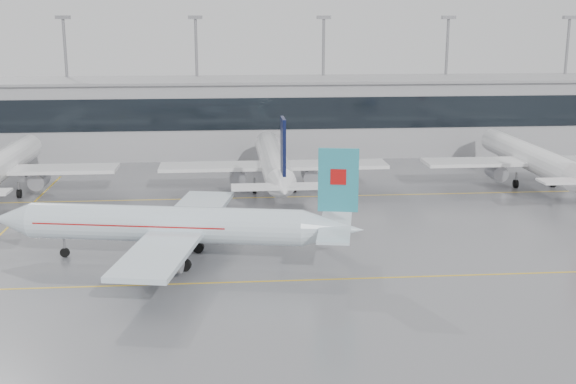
{
  "coord_description": "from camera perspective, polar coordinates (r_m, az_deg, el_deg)",
  "views": [
    {
      "loc": [
        -6.06,
        -58.67,
        22.08
      ],
      "look_at": [
        0.0,
        12.0,
        5.0
      ],
      "focal_mm": 45.0,
      "sensor_mm": 36.0,
      "label": 1
    }
  ],
  "objects": [
    {
      "name": "ground",
      "position": [
        62.98,
        0.94,
        -6.99
      ],
      "size": [
        320.0,
        320.0,
        0.0
      ],
      "primitive_type": "plane",
      "color": "slate",
      "rests_on": "ground"
    },
    {
      "name": "light_masts",
      "position": [
        127.12,
        -2.19,
        9.59
      ],
      "size": [
        156.4,
        1.0,
        22.6
      ],
      "color": "gray",
      "rests_on": "ground"
    },
    {
      "name": "parked_jet_c",
      "position": [
        94.37,
        -1.13,
        2.31
      ],
      "size": [
        29.64,
        36.96,
        11.72
      ],
      "rotation": [
        0.0,
        0.0,
        1.57
      ],
      "color": "white",
      "rests_on": "ground"
    },
    {
      "name": "terminal_roof",
      "position": [
        121.23,
        -2.04,
        8.86
      ],
      "size": [
        182.0,
        16.0,
        0.4
      ],
      "primitive_type": "cube",
      "color": "gray",
      "rests_on": "ground"
    },
    {
      "name": "terminal",
      "position": [
        121.89,
        -2.02,
        5.95
      ],
      "size": [
        180.0,
        15.0,
        12.0
      ],
      "primitive_type": "cube",
      "color": "#9A9A9E",
      "rests_on": "ground"
    },
    {
      "name": "taxi_line_north",
      "position": [
        91.58,
        -0.96,
        -0.41
      ],
      "size": [
        120.0,
        0.25,
        0.01
      ],
      "primitive_type": "cube",
      "color": "yellow",
      "rests_on": "ground"
    },
    {
      "name": "air_canada_jet",
      "position": [
        67.49,
        -8.67,
        -2.63
      ],
      "size": [
        35.25,
        28.23,
        10.98
      ],
      "rotation": [
        0.0,
        0.0,
        2.95
      ],
      "color": "silver",
      "rests_on": "ground"
    },
    {
      "name": "parked_jet_d",
      "position": [
        102.73,
        18.77,
        2.52
      ],
      "size": [
        29.64,
        36.96,
        11.72
      ],
      "rotation": [
        0.0,
        0.0,
        1.57
      ],
      "color": "white",
      "rests_on": "ground"
    },
    {
      "name": "taxi_line_main",
      "position": [
        62.98,
        0.94,
        -6.98
      ],
      "size": [
        120.0,
        0.25,
        0.01
      ],
      "primitive_type": "cube",
      "color": "yellow",
      "rests_on": "ground"
    },
    {
      "name": "terminal_glass",
      "position": [
        114.22,
        -1.83,
        6.2
      ],
      "size": [
        180.0,
        0.2,
        5.0
      ],
      "primitive_type": "cube",
      "color": "black",
      "rests_on": "ground"
    }
  ]
}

